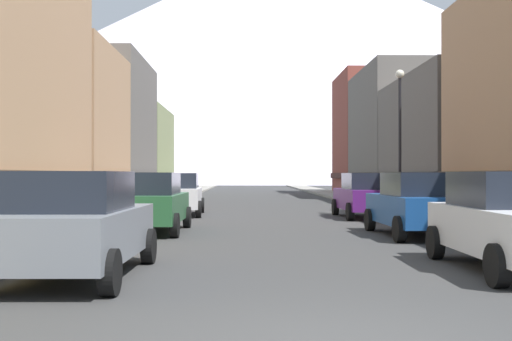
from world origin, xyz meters
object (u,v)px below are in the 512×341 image
at_px(car_left_0, 76,224).
at_px(car_left_1, 150,202).
at_px(car_right_0, 512,221).
at_px(car_right_2, 365,195).
at_px(car_right_1, 416,204).
at_px(pedestrian_1, 54,206).
at_px(potted_plant_1, 13,212).
at_px(pedestrian_0, 117,194).
at_px(car_left_2, 178,194).
at_px(streetlamp_right, 400,119).

xyz_separation_m(car_left_0, car_left_1, (0.00, 8.24, 0.00)).
bearing_deg(car_right_0, car_right_2, 90.00).
xyz_separation_m(car_right_1, pedestrian_1, (-10.05, -0.11, -0.03)).
height_order(car_right_2, potted_plant_1, car_right_2).
distance_m(pedestrian_0, pedestrian_1, 8.75).
relative_size(car_right_0, car_right_2, 1.00).
xyz_separation_m(car_left_2, car_right_1, (7.60, -9.22, 0.00)).
bearing_deg(car_right_1, car_left_2, 129.51).
xyz_separation_m(car_right_1, pedestrian_0, (-10.05, 8.63, 0.01)).
distance_m(potted_plant_1, streetlamp_right, 15.77).
bearing_deg(car_right_0, car_left_0, -174.96).
bearing_deg(potted_plant_1, car_left_1, 36.03).
height_order(pedestrian_1, streetlamp_right, streetlamp_right).
bearing_deg(car_left_1, car_right_0, -44.89).
xyz_separation_m(car_left_1, potted_plant_1, (-3.20, -2.33, -0.15)).
distance_m(car_left_2, car_right_2, 7.80).
xyz_separation_m(car_left_0, streetlamp_right, (9.15, 15.18, 3.09)).
xyz_separation_m(car_left_2, potted_plant_1, (-3.20, -10.32, -0.15)).
relative_size(car_right_0, pedestrian_0, 2.68).
bearing_deg(pedestrian_1, car_right_0, -31.81).
xyz_separation_m(potted_plant_1, pedestrian_0, (0.75, 9.73, 0.17)).
bearing_deg(car_right_0, car_left_2, 116.03).
relative_size(car_right_1, pedestrian_1, 2.83).
bearing_deg(car_left_1, car_left_0, -90.00).
bearing_deg(car_left_0, car_left_2, 90.00).
distance_m(car_left_1, pedestrian_1, 2.79).
bearing_deg(car_left_2, potted_plant_1, -107.22).
bearing_deg(pedestrian_0, car_left_1, -71.70).
relative_size(car_left_0, potted_plant_1, 4.37).
height_order(car_left_0, car_right_1, same).
relative_size(car_right_0, pedestrian_1, 2.81).
bearing_deg(car_right_1, car_right_2, 90.00).
xyz_separation_m(car_left_2, car_right_0, (7.60, -15.57, 0.00)).
bearing_deg(pedestrian_0, car_left_0, -81.11).
height_order(car_right_2, pedestrian_0, pedestrian_0).
xyz_separation_m(car_left_2, car_right_2, (7.60, -1.75, 0.00)).
distance_m(car_left_0, car_left_2, 16.24).
height_order(car_right_0, pedestrian_0, pedestrian_0).
distance_m(car_left_1, car_right_2, 9.84).
bearing_deg(potted_plant_1, car_right_1, 5.82).
bearing_deg(car_right_1, streetlamp_right, 79.25).
relative_size(car_left_0, car_right_1, 0.99).
distance_m(car_left_2, pedestrian_1, 9.65).
height_order(car_right_0, car_right_1, same).
xyz_separation_m(car_right_2, streetlamp_right, (1.55, 0.69, 3.09)).
relative_size(pedestrian_0, pedestrian_1, 1.05).
bearing_deg(car_right_0, streetlamp_right, 83.90).
xyz_separation_m(car_right_2, pedestrian_1, (-10.05, -7.58, -0.03)).
bearing_deg(car_left_0, pedestrian_1, 109.53).
relative_size(car_right_2, pedestrian_1, 2.82).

